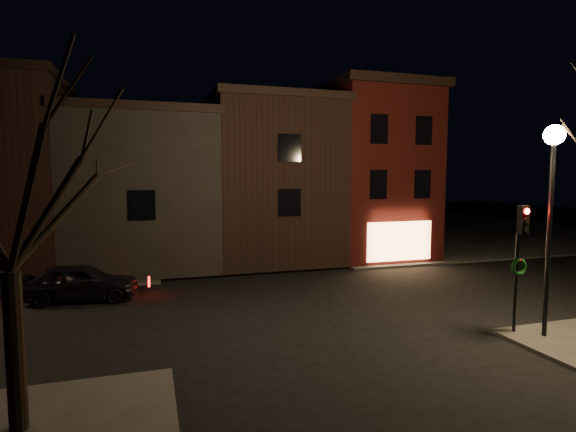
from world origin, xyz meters
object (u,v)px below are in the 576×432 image
object	(u,v)px
street_lamp_near	(552,173)
parked_car_a	(80,282)
bare_tree_left	(4,156)
traffic_signal	(520,249)

from	to	relation	value
street_lamp_near	parked_car_a	size ratio (longest dim) A/B	1.44
parked_car_a	bare_tree_left	bearing A→B (deg)	-173.28
bare_tree_left	parked_car_a	size ratio (longest dim) A/B	1.67
bare_tree_left	street_lamp_near	bearing A→B (deg)	4.03
traffic_signal	street_lamp_near	bearing A→B (deg)	-39.37
street_lamp_near	bare_tree_left	xyz separation A→B (m)	(-14.20, -1.00, 0.25)
traffic_signal	bare_tree_left	distance (m)	13.93
traffic_signal	bare_tree_left	bearing A→B (deg)	-173.74
traffic_signal	parked_car_a	world-z (taller)	traffic_signal
traffic_signal	bare_tree_left	world-z (taller)	bare_tree_left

